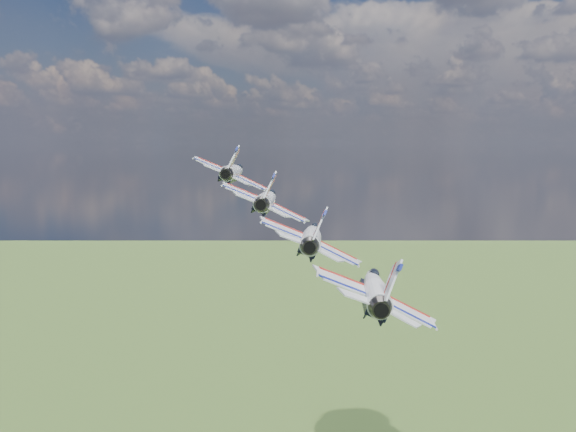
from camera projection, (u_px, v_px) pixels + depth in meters
The scene contains 4 objects.
jet_0 at pixel (234, 171), 81.77m from camera, with size 9.74×14.42×4.31m, color silver, non-canonical shape.
jet_1 at pixel (268, 199), 71.46m from camera, with size 9.74×14.42×4.31m, color white, non-canonical shape.
jet_2 at pixel (312, 236), 61.15m from camera, with size 9.74×14.42×4.31m, color white, non-canonical shape.
jet_3 at pixel (374, 288), 50.84m from camera, with size 9.74×14.42×4.31m, color white, non-canonical shape.
Camera 1 is at (18.57, -35.85, 150.64)m, focal length 40.00 mm.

